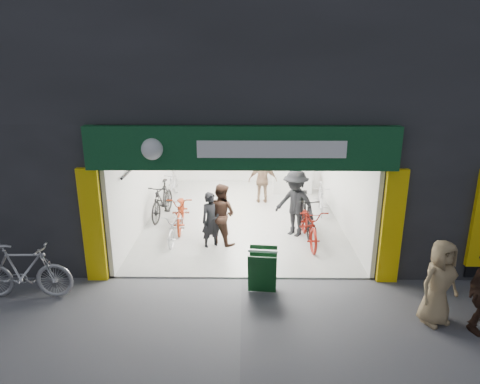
{
  "coord_description": "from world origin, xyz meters",
  "views": [
    {
      "loc": [
        0.07,
        -8.68,
        4.79
      ],
      "look_at": [
        -0.06,
        1.5,
        1.6
      ],
      "focal_mm": 32.0,
      "sensor_mm": 36.0,
      "label": 1
    }
  ],
  "objects_px": {
    "pedestrian_near": "(439,283)",
    "bike_right_front": "(306,214)",
    "bike_left_front": "(176,226)",
    "sandwich_board": "(263,269)",
    "parked_bike": "(24,271)"
  },
  "relations": [
    {
      "from": "bike_left_front",
      "to": "pedestrian_near",
      "type": "xyz_separation_m",
      "value": [
        5.46,
        -3.71,
        0.41
      ]
    },
    {
      "from": "parked_bike",
      "to": "pedestrian_near",
      "type": "bearing_deg",
      "value": -96.2
    },
    {
      "from": "bike_left_front",
      "to": "pedestrian_near",
      "type": "height_order",
      "value": "pedestrian_near"
    },
    {
      "from": "pedestrian_near",
      "to": "bike_right_front",
      "type": "bearing_deg",
      "value": 89.94
    },
    {
      "from": "bike_left_front",
      "to": "parked_bike",
      "type": "relative_size",
      "value": 0.8
    },
    {
      "from": "parked_bike",
      "to": "sandwich_board",
      "type": "distance_m",
      "value": 4.94
    },
    {
      "from": "bike_right_front",
      "to": "pedestrian_near",
      "type": "relative_size",
      "value": 1.18
    },
    {
      "from": "bike_left_front",
      "to": "sandwich_board",
      "type": "bearing_deg",
      "value": -44.77
    },
    {
      "from": "bike_right_front",
      "to": "pedestrian_near",
      "type": "xyz_separation_m",
      "value": [
        1.86,
        -4.27,
        0.24
      ]
    },
    {
      "from": "bike_left_front",
      "to": "sandwich_board",
      "type": "height_order",
      "value": "sandwich_board"
    },
    {
      "from": "sandwich_board",
      "to": "bike_right_front",
      "type": "bearing_deg",
      "value": 72.58
    },
    {
      "from": "bike_left_front",
      "to": "bike_right_front",
      "type": "distance_m",
      "value": 3.65
    },
    {
      "from": "pedestrian_near",
      "to": "parked_bike",
      "type": "bearing_deg",
      "value": 150.93
    },
    {
      "from": "parked_bike",
      "to": "pedestrian_near",
      "type": "height_order",
      "value": "pedestrian_near"
    },
    {
      "from": "parked_bike",
      "to": "pedestrian_near",
      "type": "distance_m",
      "value": 8.19
    }
  ]
}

